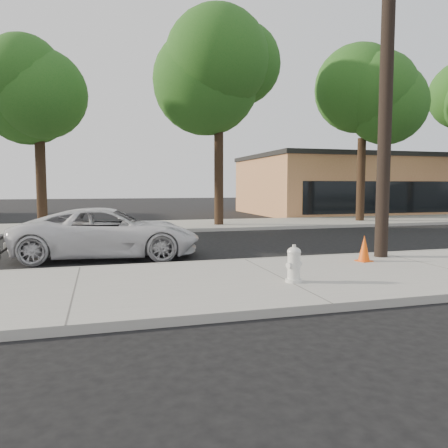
% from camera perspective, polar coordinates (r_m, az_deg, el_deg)
% --- Properties ---
extents(ground, '(120.00, 120.00, 0.00)m').
position_cam_1_polar(ground, '(13.19, -0.21, -3.77)').
color(ground, black).
rests_on(ground, ground).
extents(near_sidewalk, '(90.00, 4.40, 0.15)m').
position_cam_1_polar(near_sidewalk, '(9.17, 7.09, -7.22)').
color(near_sidewalk, gray).
rests_on(near_sidewalk, ground).
extents(far_sidewalk, '(90.00, 5.00, 0.15)m').
position_cam_1_polar(far_sidewalk, '(21.43, -6.34, -0.21)').
color(far_sidewalk, gray).
rests_on(far_sidewalk, ground).
extents(curb_near, '(90.00, 0.12, 0.16)m').
position_cam_1_polar(curb_near, '(11.20, 2.69, -4.97)').
color(curb_near, '#9E9B93').
rests_on(curb_near, ground).
extents(building_main, '(18.00, 10.00, 4.00)m').
position_cam_1_polar(building_main, '(34.58, 18.58, 4.72)').
color(building_main, '#A56F44').
rests_on(building_main, ground).
extents(utility_pole, '(1.40, 0.34, 9.00)m').
position_cam_1_polar(utility_pole, '(12.44, 20.44, 17.16)').
color(utility_pole, black).
rests_on(utility_pole, near_sidewalk).
extents(tree_b, '(4.34, 4.20, 8.45)m').
position_cam_1_polar(tree_b, '(21.15, -22.66, 15.91)').
color(tree_b, black).
rests_on(tree_b, far_sidewalk).
extents(tree_c, '(4.96, 4.80, 9.55)m').
position_cam_1_polar(tree_c, '(21.55, 0.00, 18.14)').
color(tree_c, black).
rests_on(tree_c, far_sidewalk).
extents(tree_d, '(4.50, 4.35, 8.75)m').
position_cam_1_polar(tree_d, '(25.05, 18.27, 14.76)').
color(tree_d, black).
rests_on(tree_d, far_sidewalk).
extents(police_cruiser, '(5.27, 2.87, 1.40)m').
position_cam_1_polar(police_cruiser, '(12.61, -14.83, -1.13)').
color(police_cruiser, silver).
rests_on(police_cruiser, ground).
extents(fire_hydrant, '(0.37, 0.33, 0.69)m').
position_cam_1_polar(fire_hydrant, '(8.59, 9.11, -5.32)').
color(fire_hydrant, silver).
rests_on(fire_hydrant, near_sidewalk).
extents(traffic_cone, '(0.40, 0.40, 0.65)m').
position_cam_1_polar(traffic_cone, '(11.35, 17.85, -3.08)').
color(traffic_cone, '#E64F0C').
rests_on(traffic_cone, near_sidewalk).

